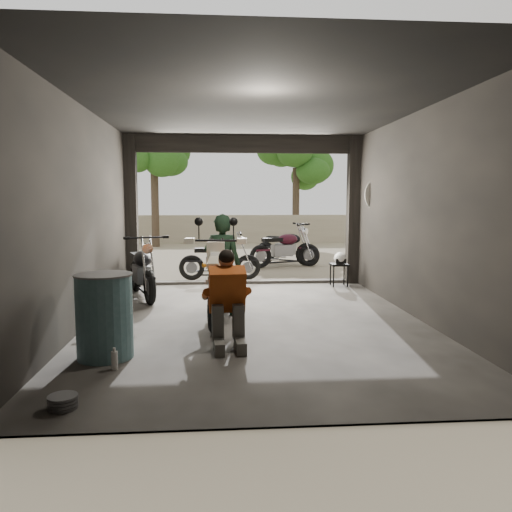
{
  "coord_description": "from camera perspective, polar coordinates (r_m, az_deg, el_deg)",
  "views": [
    {
      "loc": [
        -0.58,
        -7.34,
        1.85
      ],
      "look_at": [
        0.04,
        0.6,
        0.95
      ],
      "focal_mm": 35.0,
      "sensor_mm": 36.0,
      "label": 1
    }
  ],
  "objects": [
    {
      "name": "ground",
      "position": [
        7.59,
        0.05,
        -7.66
      ],
      "size": [
        80.0,
        80.0,
        0.0
      ],
      "primitive_type": "plane",
      "color": "#7A6D56",
      "rests_on": "ground"
    },
    {
      "name": "garage",
      "position": [
        7.93,
        -0.26,
        2.31
      ],
      "size": [
        7.0,
        7.13,
        3.2
      ],
      "color": "#2D2B28",
      "rests_on": "ground"
    },
    {
      "name": "boundary_wall",
      "position": [
        21.38,
        -2.89,
        3.1
      ],
      "size": [
        18.0,
        0.3,
        1.2
      ],
      "primitive_type": "cube",
      "color": "gray",
      "rests_on": "ground"
    },
    {
      "name": "tree_left",
      "position": [
        20.1,
        -11.62,
        12.43
      ],
      "size": [
        2.2,
        2.2,
        5.6
      ],
      "color": "#382B1E",
      "rests_on": "ground"
    },
    {
      "name": "tree_right",
      "position": [
        21.67,
        4.62,
        10.96
      ],
      "size": [
        2.2,
        2.2,
        5.0
      ],
      "color": "#382B1E",
      "rests_on": "ground"
    },
    {
      "name": "main_bike",
      "position": [
        7.62,
        -4.05,
        -2.51
      ],
      "size": [
        1.04,
        2.07,
        1.33
      ],
      "primitive_type": null,
      "rotation": [
        0.0,
        0.0,
        -0.11
      ],
      "color": "beige",
      "rests_on": "ground"
    },
    {
      "name": "left_bike",
      "position": [
        9.61,
        -12.92,
        -1.16
      ],
      "size": [
        1.27,
        1.93,
        1.21
      ],
      "primitive_type": null,
      "rotation": [
        0.0,
        0.0,
        0.33
      ],
      "color": "black",
      "rests_on": "ground"
    },
    {
      "name": "outside_bike_a",
      "position": [
        11.5,
        -4.16,
        -0.04
      ],
      "size": [
        1.64,
        0.7,
        1.1
      ],
      "primitive_type": null,
      "rotation": [
        0.0,
        0.0,
        1.56
      ],
      "color": "black",
      "rests_on": "ground"
    },
    {
      "name": "outside_bike_b",
      "position": [
        13.77,
        3.18,
        1.25
      ],
      "size": [
        1.93,
        1.31,
        1.21
      ],
      "primitive_type": null,
      "rotation": [
        0.0,
        0.0,
        1.93
      ],
      "color": "#3D0E1C",
      "rests_on": "ground"
    },
    {
      "name": "outside_bike_c",
      "position": [
        14.22,
        3.57,
        1.37
      ],
      "size": [
        1.85,
        1.59,
        1.18
      ],
      "primitive_type": null,
      "rotation": [
        0.0,
        0.0,
        0.96
      ],
      "color": "black",
      "rests_on": "ground"
    },
    {
      "name": "rider",
      "position": [
        7.94,
        -3.84,
        -1.05
      ],
      "size": [
        0.67,
        0.53,
        1.63
      ],
      "primitive_type": "imported",
      "rotation": [
        0.0,
        0.0,
        2.89
      ],
      "color": "black",
      "rests_on": "ground"
    },
    {
      "name": "mechanic",
      "position": [
        6.2,
        -3.23,
        -5.27
      ],
      "size": [
        0.65,
        0.86,
        1.19
      ],
      "primitive_type": null,
      "rotation": [
        0.0,
        0.0,
        0.06
      ],
      "color": "#AC4916",
      "rests_on": "ground"
    },
    {
      "name": "stool",
      "position": [
        10.75,
        9.47,
        -1.25
      ],
      "size": [
        0.36,
        0.36,
        0.5
      ],
      "rotation": [
        0.0,
        0.0,
        -0.39
      ],
      "color": "black",
      "rests_on": "ground"
    },
    {
      "name": "helmet",
      "position": [
        10.69,
        9.58,
        -0.24
      ],
      "size": [
        0.34,
        0.34,
        0.25
      ],
      "primitive_type": "ellipsoid",
      "rotation": [
        0.0,
        0.0,
        -0.35
      ],
      "color": "white",
      "rests_on": "stool"
    },
    {
      "name": "oil_drum",
      "position": [
        6.07,
        -16.92,
        -6.71
      ],
      "size": [
        0.66,
        0.66,
        1.0
      ],
      "primitive_type": "cylinder",
      "rotation": [
        0.0,
        0.0,
        0.03
      ],
      "color": "#40666C",
      "rests_on": "ground"
    },
    {
      "name": "sign_post",
      "position": [
        10.51,
        14.29,
        4.77
      ],
      "size": [
        0.78,
        0.08,
        2.34
      ],
      "rotation": [
        0.0,
        0.0,
        -0.15
      ],
      "color": "black",
      "rests_on": "ground"
    }
  ]
}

